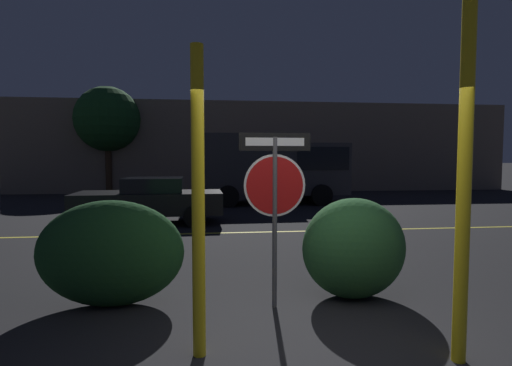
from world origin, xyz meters
name	(u,v)px	position (x,y,z in m)	size (l,w,h in m)	color
ground_plane	(326,363)	(0.00, 0.00, 0.00)	(260.00, 260.00, 0.00)	black
road_center_stripe	(252,232)	(0.00, 6.47, 0.00)	(41.24, 0.12, 0.01)	gold
stop_sign	(275,185)	(-0.25, 1.42, 1.54)	(0.89, 0.06, 2.19)	#4C4C51
yellow_pole_left	(198,203)	(-1.16, 0.29, 1.46)	(0.12, 0.12, 2.92)	yellow
yellow_pole_right	(464,180)	(1.23, -0.10, 1.68)	(0.12, 0.12, 3.36)	yellow
hedge_bush_1	(111,253)	(-2.29, 1.71, 0.68)	(1.83, 0.79, 1.35)	#19421E
hedge_bush_2	(354,248)	(0.86, 1.64, 0.67)	(1.39, 1.00, 1.35)	#285B2D
passing_car_2	(150,200)	(-2.73, 8.16, 0.68)	(4.22, 1.95, 1.32)	black
delivery_truck	(273,166)	(1.54, 12.81, 1.56)	(6.18, 2.64, 2.82)	#2D2D33
tree_0	(108,119)	(-6.31, 18.24, 3.88)	(3.36, 3.36, 5.58)	#422D1E
building_backdrop	(256,147)	(1.68, 19.83, 2.49)	(28.99, 3.04, 4.97)	#7A6B5B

